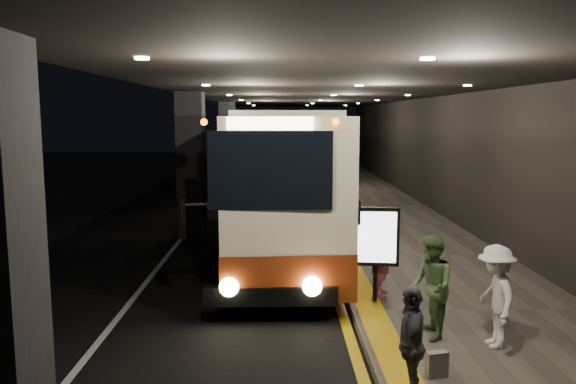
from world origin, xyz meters
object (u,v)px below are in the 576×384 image
object	(u,v)px
coach_second	(276,151)
info_sign	(376,238)
bag_polka	(437,365)
passenger_waiting_white	(496,296)
coach_main	(274,186)
stanchion_post	(351,251)
passenger_waiting_grey	(411,344)
passenger_waiting_green	(431,287)
passenger_boarding	(383,252)

from	to	relation	value
coach_second	info_sign	size ratio (longest dim) A/B	6.26
bag_polka	passenger_waiting_white	bearing A→B (deg)	41.32
coach_main	stanchion_post	size ratio (longest dim) A/B	10.48
coach_second	passenger_waiting_grey	xyz separation A→B (m)	(1.82, -25.08, -0.83)
info_sign	passenger_waiting_white	bearing A→B (deg)	-48.11
coach_main	passenger_waiting_grey	bearing A→B (deg)	-81.63
bag_polka	info_sign	xyz separation A→B (m)	(-0.31, 3.14, 1.06)
passenger_waiting_white	passenger_waiting_green	bearing A→B (deg)	-110.42
coach_main	bag_polka	size ratio (longest dim) A/B	32.79
passenger_waiting_green	coach_second	bearing A→B (deg)	-174.42
info_sign	stanchion_post	size ratio (longest dim) A/B	1.62
passenger_waiting_green	bag_polka	distance (m)	1.57
coach_second	bag_polka	distance (m)	24.61
passenger_boarding	passenger_waiting_white	bearing A→B (deg)	-141.89
coach_second	bag_polka	xyz separation A→B (m)	(2.33, -24.46, -1.39)
passenger_boarding	passenger_waiting_white	xyz separation A→B (m)	(1.28, -2.52, -0.07)
coach_main	coach_second	world-z (taller)	coach_main
coach_main	passenger_boarding	bearing A→B (deg)	-67.58
passenger_waiting_green	passenger_waiting_white	distance (m)	0.98
bag_polka	stanchion_post	xyz separation A→B (m)	(-0.56, 4.91, 0.39)
coach_main	passenger_waiting_white	distance (m)	7.93
bag_polka	info_sign	bearing A→B (deg)	95.61
coach_second	passenger_waiting_green	xyz separation A→B (m)	(2.60, -23.06, -0.73)
passenger_waiting_white	passenger_waiting_grey	size ratio (longest dim) A/B	1.08
passenger_boarding	info_sign	bearing A→B (deg)	164.32
coach_main	passenger_waiting_green	distance (m)	7.23
stanchion_post	coach_main	bearing A→B (deg)	118.38
coach_main	coach_second	distance (m)	16.35
passenger_waiting_green	stanchion_post	world-z (taller)	passenger_waiting_green
stanchion_post	passenger_waiting_white	bearing A→B (deg)	-65.90
coach_main	info_sign	size ratio (longest dim) A/B	6.48
passenger_boarding	passenger_waiting_grey	bearing A→B (deg)	-174.40
passenger_waiting_green	bag_polka	xyz separation A→B (m)	(-0.27, -1.40, -0.66)
passenger_waiting_white	bag_polka	distance (m)	1.68
coach_second	passenger_boarding	xyz separation A→B (m)	(2.22, -20.91, -0.70)
coach_second	passenger_waiting_white	size ratio (longest dim) A/B	7.20
passenger_waiting_green	bag_polka	size ratio (longest dim) A/B	4.61
coach_main	bag_polka	xyz separation A→B (m)	(2.29, -8.12, -1.43)
passenger_waiting_white	stanchion_post	size ratio (longest dim) A/B	1.41
passenger_boarding	stanchion_post	xyz separation A→B (m)	(-0.45, 1.36, -0.30)
bag_polka	stanchion_post	bearing A→B (deg)	96.49
coach_main	bag_polka	world-z (taller)	coach_main
passenger_boarding	passenger_waiting_grey	xyz separation A→B (m)	(-0.40, -4.16, -0.13)
passenger_boarding	coach_main	bearing A→B (deg)	36.74
passenger_waiting_grey	info_sign	size ratio (longest dim) A/B	0.81
info_sign	passenger_boarding	bearing A→B (deg)	69.94
bag_polka	coach_main	bearing A→B (deg)	105.76
info_sign	coach_second	bearing A→B (deg)	102.18
passenger_waiting_green	bag_polka	world-z (taller)	passenger_waiting_green
bag_polka	passenger_waiting_grey	bearing A→B (deg)	-129.61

